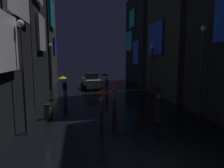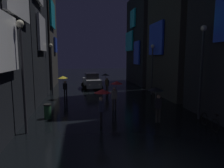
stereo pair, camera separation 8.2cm
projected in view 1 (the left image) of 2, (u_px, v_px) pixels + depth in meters
The scene contains 14 objects.
building_left_far at pixel (36, 6), 25.30m from camera, with size 4.25×7.72×20.56m.
building_right_far at pixel (146, 40), 28.84m from camera, with size 4.25×8.70×12.41m.
pedestrian_far_right_red at pixel (116, 87), 14.32m from camera, with size 0.90×0.90×2.12m.
pedestrian_midstreet_centre_red at pixel (102, 97), 10.87m from camera, with size 0.90×0.90×2.12m.
pedestrian_foreground_left_yellow at pixel (63, 81), 18.08m from camera, with size 0.90×0.90×2.12m.
pedestrian_near_crossing_black at pixel (106, 78), 20.92m from camera, with size 0.90×0.90×2.12m.
pedestrian_midstreet_left_black at pixel (157, 95), 11.57m from camera, with size 0.90×0.90×2.12m.
bicycle_parked_at_storefront at pixel (210, 121), 10.78m from camera, with size 0.26×1.82×0.96m.
car_distant at pixel (91, 81), 24.11m from camera, with size 2.52×4.27×1.92m.
streetlamp_right_near at pixel (202, 62), 12.02m from camera, with size 0.36×0.36×5.70m.
streetlamp_right_far at pixel (152, 63), 20.12m from camera, with size 0.36×0.36×5.07m.
streetlamp_left_near at pixel (23, 65), 9.60m from camera, with size 0.36×0.36×5.57m.
streetlamp_left_far at pixel (51, 63), 19.81m from camera, with size 0.36×0.36×5.14m.
trash_bin at pixel (48, 111), 12.45m from camera, with size 0.46×0.46×0.93m.
Camera 1 is at (-2.38, -5.82, 3.86)m, focal length 32.00 mm.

